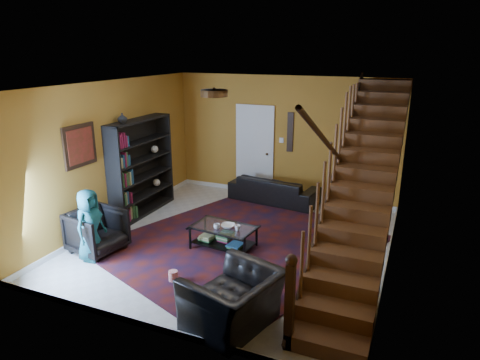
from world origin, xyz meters
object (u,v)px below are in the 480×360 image
Objects in this scene: sofa at (274,189)px; armchair_right at (233,300)px; armchair_left at (97,231)px; bookshelf at (142,169)px; coffee_table at (224,236)px.

armchair_right is at bearing 109.27° from sofa.
armchair_left is at bearing -92.82° from armchair_right.
armchair_left is 0.74× the size of armchair_right.
sofa is 4.08m from armchair_left.
armchair_left is (0.35, -1.86, -0.59)m from bookshelf.
armchair_right is (2.98, -0.99, -0.01)m from armchair_left.
armchair_right is at bearing -98.59° from armchair_left.
sofa is at bearing -152.19° from armchair_right.
armchair_right is (3.34, -2.85, -0.60)m from bookshelf.
bookshelf is 4.43m from armchair_right.
sofa is 2.62m from coffee_table.
coffee_table is (-1.04, 1.94, -0.13)m from armchair_right.
bookshelf is 2.43× the size of armchair_left.
coffee_table is (-0.04, -2.61, -0.06)m from sofa.
armchair_left is at bearing -79.22° from bookshelf.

